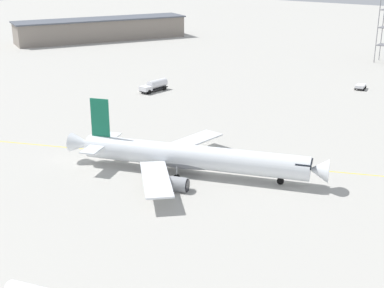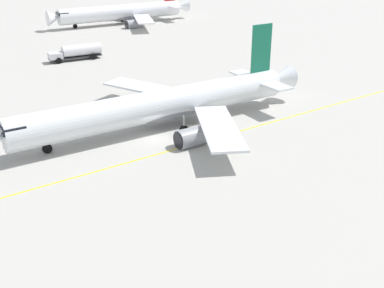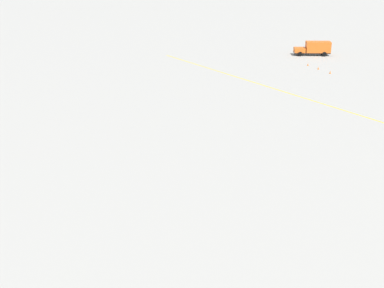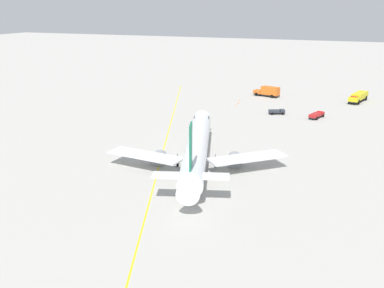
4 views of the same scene
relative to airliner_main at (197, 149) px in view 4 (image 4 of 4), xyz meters
name	(u,v)px [view 4 (image 4 of 4)]	position (x,y,z in m)	size (l,w,h in m)	color
ground_plane	(184,160)	(1.42, 3.14, -2.83)	(600.00, 600.00, 0.00)	#ADAAA3
airliner_main	(197,149)	(0.00, 0.00, 0.00)	(41.67, 29.63, 11.58)	silver
baggage_truck_truck	(277,111)	(43.26, -4.99, -2.11)	(3.15, 4.33, 1.22)	#232326
fire_tender_truck	(359,97)	(67.57, -23.50, -1.29)	(11.15, 5.06, 2.50)	#232326
catering_truck_truck	(268,91)	(65.33, 2.44, -1.16)	(4.52, 8.39, 3.10)	#232326
ops_pickup_truck	(317,115)	(42.78, -14.98, -2.02)	(5.84, 3.33, 1.41)	#232326
taxiway_centreline	(158,168)	(-4.51, 5.32, -2.82)	(155.70, 59.36, 0.01)	yellow
safety_cone_near	(236,105)	(48.25, 7.40, -2.55)	(0.36, 0.36, 0.55)	orange
safety_cone_mid	(238,103)	(52.13, 7.98, -2.55)	(0.36, 0.36, 0.55)	orange
safety_cone_far	(240,100)	(55.74, 8.53, -2.55)	(0.36, 0.36, 0.55)	orange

